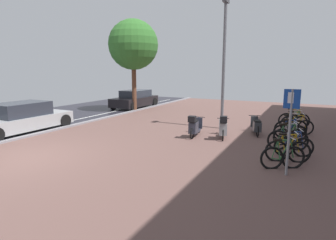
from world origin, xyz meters
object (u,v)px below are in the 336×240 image
(bicycle_rack_00, at_px, (282,157))
(bicycle_rack_01, at_px, (288,151))
(bicycle_rack_09, at_px, (294,120))
(bicycle_rack_08, at_px, (294,123))
(bicycle_rack_02, at_px, (294,146))
(parking_sign, at_px, (290,123))
(scooter_near, at_px, (256,126))
(scooter_far, at_px, (195,127))
(bicycle_rack_05, at_px, (290,132))
(parked_car_near, at_px, (21,118))
(parked_car_far, at_px, (135,99))
(street_tree, at_px, (133,45))
(bicycle_rack_07, at_px, (298,127))
(lamp_post, at_px, (224,59))
(bicycle_rack_04, at_px, (290,136))
(scooter_mid, at_px, (223,128))
(bicycle_rack_03, at_px, (288,140))
(bicycle_rack_06, at_px, (291,128))

(bicycle_rack_00, bearing_deg, bicycle_rack_01, 82.77)
(bicycle_rack_01, bearing_deg, bicycle_rack_09, 90.93)
(bicycle_rack_08, bearing_deg, bicycle_rack_00, -90.41)
(bicycle_rack_02, bearing_deg, parking_sign, -92.25)
(bicycle_rack_09, distance_m, scooter_near, 2.69)
(bicycle_rack_08, xyz_separation_m, scooter_far, (-3.69, -3.19, 0.09))
(scooter_far, bearing_deg, bicycle_rack_08, 40.87)
(bicycle_rack_05, height_order, parked_car_near, parked_car_near)
(parked_car_far, height_order, street_tree, street_tree)
(bicycle_rack_09, bearing_deg, street_tree, 173.00)
(bicycle_rack_07, distance_m, bicycle_rack_09, 1.43)
(parked_car_near, xyz_separation_m, lamp_post, (7.88, 4.85, 2.66))
(bicycle_rack_04, xyz_separation_m, parking_sign, (0.11, -3.32, 1.11))
(bicycle_rack_02, height_order, scooter_near, bicycle_rack_02)
(bicycle_rack_02, xyz_separation_m, bicycle_rack_08, (-0.18, 4.23, 0.02))
(bicycle_rack_05, xyz_separation_m, scooter_mid, (-2.47, -0.83, 0.12))
(bicycle_rack_03, relative_size, street_tree, 0.23)
(parked_car_near, xyz_separation_m, parking_sign, (11.13, -0.26, 0.82))
(bicycle_rack_00, distance_m, bicycle_rack_07, 4.94)
(scooter_mid, bearing_deg, parked_car_far, 143.29)
(bicycle_rack_01, bearing_deg, bicycle_rack_00, -97.23)
(scooter_mid, xyz_separation_m, parking_sign, (2.64, -3.19, 0.98))
(bicycle_rack_05, bearing_deg, bicycle_rack_09, 89.58)
(bicycle_rack_00, xyz_separation_m, street_tree, (-10.05, 7.58, 4.05))
(bicycle_rack_08, bearing_deg, scooter_far, -139.13)
(bicycle_rack_00, distance_m, parked_car_far, 14.17)
(bicycle_rack_02, bearing_deg, bicycle_rack_03, 107.80)
(bicycle_rack_01, height_order, lamp_post, lamp_post)
(bicycle_rack_07, relative_size, parked_car_far, 0.32)
(scooter_near, distance_m, scooter_far, 2.76)
(bicycle_rack_05, relative_size, scooter_near, 0.76)
(bicycle_rack_02, distance_m, bicycle_rack_07, 3.53)
(bicycle_rack_09, height_order, scooter_near, bicycle_rack_09)
(bicycle_rack_07, distance_m, parked_car_near, 12.34)
(parked_car_far, bearing_deg, bicycle_rack_02, -34.18)
(bicycle_rack_08, height_order, parked_car_far, parked_car_far)
(bicycle_rack_02, xyz_separation_m, scooter_near, (-1.61, 2.63, 0.04))
(bicycle_rack_03, distance_m, scooter_far, 3.66)
(street_tree, bearing_deg, bicycle_rack_01, -34.14)
(bicycle_rack_00, height_order, bicycle_rack_05, bicycle_rack_00)
(bicycle_rack_05, relative_size, scooter_far, 0.73)
(bicycle_rack_01, height_order, scooter_far, scooter_far)
(bicycle_rack_00, bearing_deg, bicycle_rack_04, 89.30)
(bicycle_rack_05, xyz_separation_m, bicycle_rack_06, (-0.00, 0.70, 0.03))
(bicycle_rack_04, xyz_separation_m, street_tree, (-10.08, 4.76, 4.06))
(bicycle_rack_05, relative_size, parked_car_near, 0.28)
(bicycle_rack_05, relative_size, scooter_mid, 0.77)
(bicycle_rack_00, xyz_separation_m, scooter_near, (-1.39, 4.04, 0.03))
(scooter_near, relative_size, parked_car_near, 0.37)
(bicycle_rack_00, relative_size, bicycle_rack_01, 0.89)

